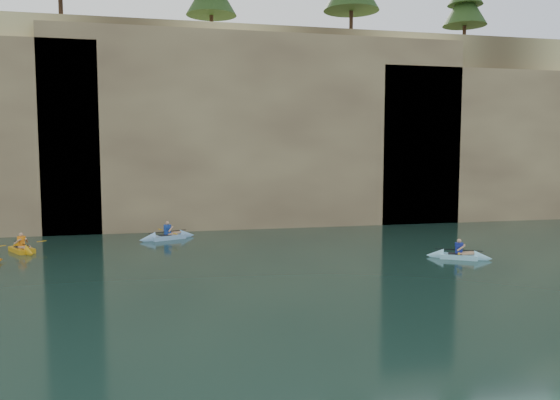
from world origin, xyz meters
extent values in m
cube|color=#CCBC7C|center=(0.00, 30.00, 6.00)|extent=(70.00, 16.00, 12.00)
cube|color=tan|center=(2.00, 22.60, 5.70)|extent=(24.00, 2.40, 11.40)
cube|color=tan|center=(22.00, 22.60, 4.92)|extent=(26.00, 2.40, 9.84)
cube|color=black|center=(-4.00, 21.95, 1.60)|extent=(3.50, 1.00, 3.20)
cube|color=black|center=(10.00, 21.95, 2.25)|extent=(5.00, 1.00, 4.50)
cube|color=#98E0FF|center=(8.06, 11.35, 0.12)|extent=(2.08, 1.61, 0.23)
cone|color=#98E0FF|center=(8.88, 10.86, 0.12)|extent=(0.94, 0.91, 0.63)
cone|color=#98E0FF|center=(7.24, 11.84, 0.12)|extent=(0.94, 0.91, 0.63)
cube|color=black|center=(7.93, 11.43, 0.20)|extent=(0.67, 0.62, 0.04)
cube|color=navy|center=(8.06, 11.35, 0.44)|extent=(0.34, 0.31, 0.42)
sphere|color=tan|center=(8.06, 11.35, 0.75)|extent=(0.18, 0.18, 0.18)
cylinder|color=black|center=(8.06, 11.35, 0.37)|extent=(1.61, 0.99, 0.04)
cube|color=#EDA214|center=(8.48, 12.06, 0.37)|extent=(0.28, 0.40, 0.02)
cube|color=#EDA214|center=(7.63, 10.64, 0.37)|extent=(0.28, 0.40, 0.02)
cube|color=orange|center=(-9.99, 16.93, 0.12)|extent=(1.64, 2.09, 0.24)
cone|color=orange|center=(-9.49, 16.11, 0.12)|extent=(0.93, 0.95, 0.65)
cone|color=orange|center=(-10.48, 17.75, 0.12)|extent=(0.93, 0.95, 0.65)
cube|color=black|center=(-10.06, 17.06, 0.21)|extent=(0.63, 0.68, 0.04)
cube|color=orange|center=(-9.99, 16.93, 0.46)|extent=(0.32, 0.35, 0.44)
sphere|color=tan|center=(-9.99, 16.93, 0.78)|extent=(0.18, 0.18, 0.18)
cylinder|color=black|center=(-9.99, 16.93, 0.38)|extent=(1.03, 1.67, 0.04)
cube|color=#EDA214|center=(-9.25, 17.38, 0.38)|extent=(0.40, 0.29, 0.02)
cube|color=#EDA214|center=(-10.73, 16.48, 0.38)|extent=(0.40, 0.29, 0.02)
cube|color=#8BBBE9|center=(-3.64, 19.00, 0.13)|extent=(2.40, 1.58, 0.25)
cone|color=#8BBBE9|center=(-2.64, 19.43, 0.13)|extent=(1.02, 0.96, 0.69)
cone|color=#8BBBE9|center=(-4.63, 18.57, 0.13)|extent=(1.02, 0.96, 0.69)
cube|color=black|center=(-3.77, 18.94, 0.22)|extent=(0.68, 0.61, 0.04)
cube|color=#1B3E99|center=(-3.64, 19.00, 0.49)|extent=(0.37, 0.31, 0.46)
sphere|color=tan|center=(-3.64, 19.00, 0.82)|extent=(0.19, 0.19, 0.19)
cylinder|color=black|center=(-3.64, 19.00, 0.39)|extent=(1.88, 0.84, 0.04)
cube|color=#EDA214|center=(-4.00, 19.84, 0.39)|extent=(0.24, 0.42, 0.02)
cube|color=#EDA214|center=(-3.27, 18.16, 0.39)|extent=(0.24, 0.42, 0.02)
camera|label=1|loc=(-4.09, -8.75, 4.55)|focal=35.00mm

